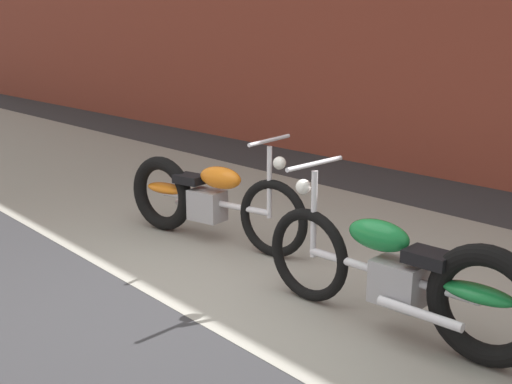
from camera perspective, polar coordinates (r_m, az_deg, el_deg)
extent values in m
plane|color=#2D2D30|center=(4.43, -7.36, -10.74)|extent=(80.00, 80.00, 0.00)
cube|color=gray|center=(5.52, 7.85, -5.57)|extent=(36.00, 3.50, 0.01)
torus|color=black|center=(5.30, 1.58, -2.44)|extent=(0.68, 0.23, 0.68)
torus|color=black|center=(6.08, -8.62, -0.14)|extent=(0.74, 0.29, 0.73)
cylinder|color=silver|center=(5.66, -3.88, -0.95)|extent=(1.22, 0.33, 0.06)
cube|color=#99999E|center=(5.72, -4.50, -1.21)|extent=(0.36, 0.29, 0.28)
ellipsoid|color=orange|center=(5.55, -3.29, 1.32)|extent=(0.47, 0.28, 0.20)
ellipsoid|color=orange|center=(6.04, -8.30, 0.35)|extent=(0.47, 0.27, 0.10)
cube|color=black|center=(5.79, -6.06, 1.20)|extent=(0.32, 0.26, 0.08)
cylinder|color=silver|center=(5.24, 1.24, 0.88)|extent=(0.05, 0.05, 0.62)
cylinder|color=silver|center=(5.17, 1.26, 4.76)|extent=(0.16, 0.57, 0.03)
sphere|color=white|center=(5.14, 2.17, 2.68)|extent=(0.11, 0.11, 0.11)
cylinder|color=silver|center=(6.00, -5.32, -1.28)|extent=(0.55, 0.18, 0.06)
torus|color=black|center=(4.46, 4.83, -5.78)|extent=(0.68, 0.13, 0.68)
torus|color=black|center=(3.83, 20.31, -9.75)|extent=(0.74, 0.19, 0.73)
cylinder|color=silver|center=(4.09, 11.96, -7.33)|extent=(1.24, 0.15, 0.06)
cube|color=#99999E|center=(4.07, 12.90, -8.12)|extent=(0.34, 0.24, 0.28)
ellipsoid|color=#197A38|center=(4.05, 11.18, -3.90)|extent=(0.45, 0.22, 0.20)
ellipsoid|color=#197A38|center=(3.82, 19.70, -8.75)|extent=(0.45, 0.21, 0.10)
cube|color=black|center=(3.90, 15.59, -5.82)|extent=(0.29, 0.22, 0.08)
cylinder|color=silver|center=(4.33, 5.33, -2.06)|extent=(0.05, 0.05, 0.62)
cylinder|color=silver|center=(4.25, 5.44, 2.61)|extent=(0.08, 0.58, 0.03)
sphere|color=white|center=(4.35, 4.36, 0.48)|extent=(0.11, 0.11, 0.11)
cylinder|color=silver|center=(3.87, 14.73, -10.71)|extent=(0.55, 0.10, 0.06)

